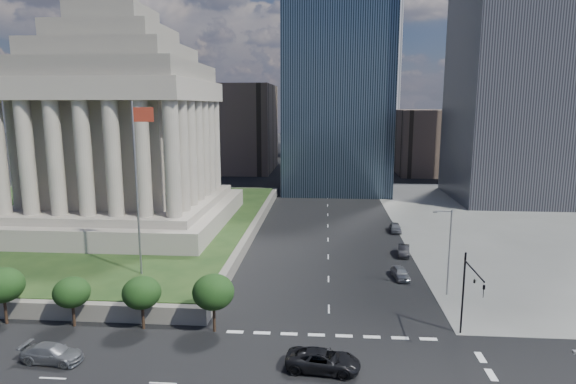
# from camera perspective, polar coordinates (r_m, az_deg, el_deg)

# --- Properties ---
(ground) EXTENTS (500.00, 500.00, 0.00)m
(ground) POSITION_cam_1_polar(r_m,az_deg,el_deg) (130.19, 4.69, 0.74)
(ground) COLOR black
(ground) RESTS_ON ground
(plaza_terrace) EXTENTS (66.00, 70.00, 1.80)m
(plaza_terrace) POSITION_cam_1_polar(r_m,az_deg,el_deg) (92.44, -24.42, -3.51)
(plaza_terrace) COLOR slate
(plaza_terrace) RESTS_ON ground
(plaza_lawn) EXTENTS (64.00, 68.00, 0.10)m
(plaza_lawn) POSITION_cam_1_polar(r_m,az_deg,el_deg) (92.23, -24.46, -2.94)
(plaza_lawn) COLOR #193114
(plaza_lawn) RESTS_ON plaza_terrace
(war_memorial) EXTENTS (34.00, 34.00, 39.00)m
(war_memorial) POSITION_cam_1_polar(r_m,az_deg,el_deg) (83.41, -19.41, 9.66)
(war_memorial) COLOR gray
(war_memorial) RESTS_ON plaza_lawn
(flagpole) EXTENTS (2.52, 0.24, 20.00)m
(flagpole) POSITION_cam_1_polar(r_m,az_deg,el_deg) (57.17, -17.39, 1.43)
(flagpole) COLOR slate
(flagpole) RESTS_ON plaza_lawn
(midrise_glass) EXTENTS (26.00, 26.00, 60.00)m
(midrise_glass) POSITION_cam_1_polar(r_m,az_deg,el_deg) (123.74, 5.86, 14.17)
(midrise_glass) COLOR black
(midrise_glass) RESTS_ON ground
(building_filler_ne) EXTENTS (20.00, 30.00, 20.00)m
(building_filler_ne) POSITION_cam_1_polar(r_m,az_deg,el_deg) (162.13, 16.17, 5.80)
(building_filler_ne) COLOR #4F4236
(building_filler_ne) RESTS_ON ground
(building_filler_nw) EXTENTS (24.00, 30.00, 28.00)m
(building_filler_nw) POSITION_cam_1_polar(r_m,az_deg,el_deg) (161.30, -6.07, 7.55)
(building_filler_nw) COLOR #4F4236
(building_filler_nw) RESTS_ON ground
(traffic_signal_ne) EXTENTS (0.30, 5.74, 8.00)m
(traffic_signal_ne) POSITION_cam_1_polar(r_m,az_deg,el_deg) (46.95, 20.71, -10.58)
(traffic_signal_ne) COLOR black
(traffic_signal_ne) RESTS_ON ground
(street_lamp_north) EXTENTS (2.13, 0.22, 10.00)m
(street_lamp_north) POSITION_cam_1_polar(r_m,az_deg,el_deg) (57.39, 18.43, -6.23)
(street_lamp_north) COLOR slate
(street_lamp_north) RESTS_ON ground
(pickup_truck) EXTENTS (3.42, 6.36, 1.70)m
(pickup_truck) POSITION_cam_1_polar(r_m,az_deg,el_deg) (41.75, 4.18, -19.29)
(pickup_truck) COLOR black
(pickup_truck) RESTS_ON ground
(suv_grey) EXTENTS (2.55, 5.41, 1.52)m
(suv_grey) POSITION_cam_1_polar(r_m,az_deg,el_deg) (47.24, -26.16, -16.79)
(suv_grey) COLOR #575A5F
(suv_grey) RESTS_ON ground
(parked_sedan_near) EXTENTS (4.46, 2.22, 1.46)m
(parked_sedan_near) POSITION_cam_1_polar(r_m,az_deg,el_deg) (62.67, 13.19, -9.31)
(parked_sedan_near) COLOR gray
(parked_sedan_near) RESTS_ON ground
(parked_sedan_mid) EXTENTS (2.18, 4.65, 1.47)m
(parked_sedan_mid) POSITION_cam_1_polar(r_m,az_deg,el_deg) (71.92, 13.55, -6.76)
(parked_sedan_mid) COLOR black
(parked_sedan_mid) RESTS_ON ground
(parked_sedan_far) EXTENTS (2.05, 4.65, 1.56)m
(parked_sedan_far) POSITION_cam_1_polar(r_m,az_deg,el_deg) (84.53, 12.60, -4.14)
(parked_sedan_far) COLOR #54575B
(parked_sedan_far) RESTS_ON ground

